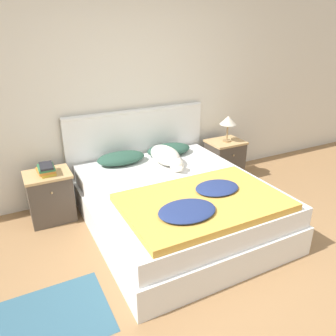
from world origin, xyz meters
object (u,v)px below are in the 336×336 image
object	(u,v)px
dog	(166,156)
table_lamp	(228,121)
pillow_left	(121,158)
pillow_right	(169,150)
book_stack	(46,169)
bed	(177,205)
nightstand_right	(224,160)
nightstand_left	(50,196)

from	to	relation	value
dog	table_lamp	xyz separation A→B (m)	(1.01, 0.19, 0.25)
pillow_left	table_lamp	xyz separation A→B (m)	(1.48, -0.07, 0.28)
pillow_right	book_stack	bearing A→B (deg)	-177.69
bed	table_lamp	xyz separation A→B (m)	(1.17, 0.73, 0.59)
nightstand_right	table_lamp	bearing A→B (deg)	-90.00
bed	pillow_left	world-z (taller)	pillow_left
bed	nightstand_right	xyz separation A→B (m)	(1.17, 0.75, 0.04)
book_stack	table_lamp	size ratio (longest dim) A/B	0.68
pillow_left	pillow_right	xyz separation A→B (m)	(0.64, 0.00, 0.00)
nightstand_right	dog	world-z (taller)	dog
nightstand_left	nightstand_right	bearing A→B (deg)	0.00
dog	bed	bearing A→B (deg)	-105.72
nightstand_left	nightstand_right	xyz separation A→B (m)	(2.33, 0.00, 0.00)
bed	nightstand_left	world-z (taller)	nightstand_left
nightstand_right	pillow_left	size ratio (longest dim) A/B	0.96
bed	pillow_right	distance (m)	0.91
nightstand_right	book_stack	world-z (taller)	book_stack
bed	table_lamp	size ratio (longest dim) A/B	5.76
bed	book_stack	size ratio (longest dim) A/B	8.44
pillow_left	table_lamp	world-z (taller)	table_lamp
nightstand_left	book_stack	bearing A→B (deg)	-96.13
dog	book_stack	world-z (taller)	dog
table_lamp	bed	bearing A→B (deg)	-147.98
pillow_left	dog	world-z (taller)	dog
bed	nightstand_right	bearing A→B (deg)	32.72
dog	book_stack	bearing A→B (deg)	171.36
nightstand_right	book_stack	xyz separation A→B (m)	(-2.33, -0.01, 0.33)
pillow_left	table_lamp	size ratio (longest dim) A/B	1.63
table_lamp	nightstand_right	bearing A→B (deg)	90.00
table_lamp	book_stack	bearing A→B (deg)	179.81
nightstand_left	pillow_left	xyz separation A→B (m)	(0.85, 0.05, 0.28)
book_stack	table_lamp	xyz separation A→B (m)	(2.33, -0.01, 0.23)
pillow_right	dog	size ratio (longest dim) A/B	0.78
pillow_left	nightstand_right	bearing A→B (deg)	-1.84
bed	pillow_left	bearing A→B (deg)	111.75
bed	nightstand_left	bearing A→B (deg)	147.28
pillow_left	dog	size ratio (longest dim) A/B	0.78
bed	pillow_left	size ratio (longest dim) A/B	3.53
bed	pillow_left	xyz separation A→B (m)	(-0.32, 0.80, 0.31)
bed	dog	bearing A→B (deg)	74.28
pillow_right	bed	bearing A→B (deg)	-111.75
bed	pillow_right	size ratio (longest dim) A/B	3.53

